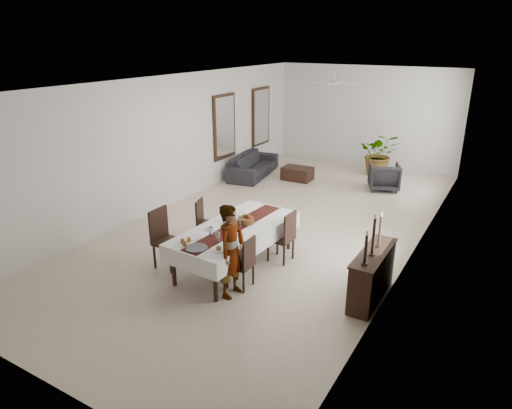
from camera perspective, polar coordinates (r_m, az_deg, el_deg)
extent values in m
cube|color=beige|center=(10.51, 2.83, -2.41)|extent=(6.00, 12.00, 0.00)
cube|color=white|center=(9.73, 3.16, 15.24)|extent=(6.00, 12.00, 0.02)
cube|color=silver|center=(15.46, 13.58, 10.63)|extent=(6.00, 0.02, 3.20)
cube|color=silver|center=(5.73, -26.48, -7.38)|extent=(6.00, 0.02, 3.20)
cube|color=silver|center=(11.65, -10.30, 7.83)|extent=(0.02, 12.00, 3.20)
cube|color=silver|center=(9.06, 20.05, 3.34)|extent=(0.02, 12.00, 3.20)
cube|color=black|center=(8.34, -2.57, -3.06)|extent=(1.17, 2.54, 0.05)
cylinder|color=black|center=(7.97, -10.26, -7.64)|extent=(0.08, 0.08, 0.72)
cylinder|color=black|center=(7.43, -5.10, -9.57)|extent=(0.08, 0.08, 0.72)
cylinder|color=black|center=(9.62, -0.58, -2.27)|extent=(0.08, 0.08, 0.72)
cylinder|color=black|center=(9.18, 4.13, -3.47)|extent=(0.08, 0.08, 0.72)
cube|color=white|center=(8.33, -2.58, -2.86)|extent=(1.37, 2.73, 0.01)
cube|color=white|center=(8.73, -5.77, -2.88)|extent=(0.16, 2.66, 0.31)
cube|color=white|center=(8.08, 0.92, -4.78)|extent=(0.16, 2.66, 0.31)
cube|color=white|center=(7.47, -8.64, -7.22)|extent=(1.22, 0.08, 0.31)
cube|color=white|center=(9.41, 2.22, -1.05)|extent=(1.22, 0.08, 0.31)
cube|color=#501A17|center=(8.33, -2.58, -2.81)|extent=(0.51, 2.60, 0.00)
cylinder|color=maroon|center=(8.54, -3.37, -1.46)|extent=(0.16, 0.16, 0.21)
torus|color=maroon|center=(8.59, -3.84, -1.34)|extent=(0.13, 0.03, 0.12)
cylinder|color=white|center=(7.73, -4.79, -4.04)|extent=(0.07, 0.07, 0.18)
cylinder|color=silver|center=(7.94, -5.62, -3.40)|extent=(0.07, 0.07, 0.18)
cylinder|color=white|center=(8.30, -2.09, -2.23)|extent=(0.07, 0.07, 0.18)
cylinder|color=white|center=(7.69, -3.45, -4.62)|extent=(0.09, 0.09, 0.06)
cylinder|color=white|center=(7.70, -3.45, -4.79)|extent=(0.16, 0.16, 0.01)
cylinder|color=silver|center=(8.23, -5.82, -2.96)|extent=(0.09, 0.09, 0.06)
cylinder|color=white|center=(8.24, -5.81, -3.12)|extent=(0.16, 0.16, 0.01)
cylinder|color=white|center=(7.46, -4.69, -5.67)|extent=(0.25, 0.25, 0.02)
sphere|color=tan|center=(7.45, -4.70, -5.47)|extent=(0.09, 0.09, 0.09)
cylinder|color=white|center=(7.95, -7.70, -4.08)|extent=(0.25, 0.25, 0.02)
cylinder|color=white|center=(8.93, -2.14, -1.12)|extent=(0.25, 0.25, 0.02)
cylinder|color=#414146|center=(7.56, -7.47, -5.42)|extent=(0.37, 0.37, 0.02)
cylinder|color=maroon|center=(7.66, -8.92, -4.88)|extent=(0.07, 0.07, 0.08)
cylinder|color=maroon|center=(7.77, -9.18, -4.53)|extent=(0.07, 0.07, 0.08)
cylinder|color=#995F16|center=(7.80, -8.39, -4.36)|extent=(0.07, 0.07, 0.08)
cylinder|color=brown|center=(8.47, -1.27, -2.01)|extent=(0.31, 0.31, 0.10)
sphere|color=maroon|center=(8.44, -1.02, -1.52)|extent=(0.09, 0.09, 0.09)
sphere|color=#527422|center=(8.49, -1.38, -1.40)|extent=(0.08, 0.08, 0.08)
cube|color=black|center=(7.80, -2.00, -7.55)|extent=(0.40, 0.40, 0.04)
cylinder|color=black|center=(7.71, -1.57, -9.75)|extent=(0.04, 0.04, 0.39)
cylinder|color=black|center=(7.95, -0.37, -8.74)|extent=(0.04, 0.04, 0.39)
cylinder|color=black|center=(7.86, -3.61, -9.16)|extent=(0.04, 0.04, 0.39)
cylinder|color=black|center=(8.10, -2.37, -8.19)|extent=(0.04, 0.04, 0.39)
cube|color=black|center=(7.59, -0.86, -6.08)|extent=(0.04, 0.39, 0.50)
cube|color=black|center=(8.68, 3.12, -4.30)|extent=(0.44, 0.44, 0.05)
cylinder|color=black|center=(8.56, 3.51, -6.40)|extent=(0.04, 0.04, 0.42)
cylinder|color=black|center=(8.84, 4.64, -5.54)|extent=(0.04, 0.04, 0.42)
cylinder|color=black|center=(8.72, 1.52, -5.85)|extent=(0.04, 0.04, 0.42)
cylinder|color=black|center=(8.99, 2.69, -5.03)|extent=(0.04, 0.04, 0.42)
cube|color=black|center=(8.47, 4.29, -2.81)|extent=(0.06, 0.43, 0.54)
cube|color=black|center=(8.56, -10.87, -4.65)|extent=(0.47, 0.47, 0.05)
cylinder|color=black|center=(8.92, -10.89, -5.45)|extent=(0.05, 0.05, 0.47)
cylinder|color=black|center=(8.67, -12.56, -6.38)|extent=(0.05, 0.05, 0.47)
cylinder|color=black|center=(8.69, -8.95, -6.05)|extent=(0.05, 0.05, 0.47)
cylinder|color=black|center=(8.43, -10.61, -7.03)|extent=(0.05, 0.05, 0.47)
cube|color=black|center=(8.57, -12.09, -2.37)|extent=(0.04, 0.47, 0.60)
cube|color=black|center=(9.47, -6.00, -2.44)|extent=(0.49, 0.49, 0.04)
cylinder|color=black|center=(9.74, -6.53, -3.17)|extent=(0.05, 0.05, 0.39)
cylinder|color=black|center=(9.47, -7.19, -3.92)|extent=(0.05, 0.05, 0.39)
cylinder|color=black|center=(9.64, -4.73, -3.36)|extent=(0.05, 0.05, 0.39)
cylinder|color=black|center=(9.37, -5.35, -4.13)|extent=(0.05, 0.05, 0.39)
cube|color=black|center=(9.43, -7.08, -0.84)|extent=(0.15, 0.39, 0.50)
imported|color=gray|center=(7.41, -3.10, -5.84)|extent=(0.38, 0.58, 1.59)
cube|color=black|center=(7.69, 14.27, -8.67)|extent=(0.36, 1.36, 0.82)
cube|color=black|center=(7.50, 14.55, -5.85)|extent=(0.40, 1.41, 0.03)
cylinder|color=black|center=(7.06, 13.39, -7.23)|extent=(0.09, 0.09, 0.03)
cylinder|color=black|center=(6.95, 13.55, -5.47)|extent=(0.05, 0.05, 0.45)
cylinder|color=beige|center=(6.85, 13.73, -3.49)|extent=(0.03, 0.03, 0.07)
cylinder|color=black|center=(7.37, 14.26, -6.07)|extent=(0.09, 0.09, 0.03)
cylinder|color=black|center=(7.24, 14.47, -3.88)|extent=(0.05, 0.05, 0.59)
cylinder|color=beige|center=(7.12, 14.70, -1.45)|extent=(0.03, 0.03, 0.07)
cylinder|color=black|center=(7.69, 15.06, -5.01)|extent=(0.09, 0.09, 0.03)
cylinder|color=black|center=(7.59, 15.24, -3.21)|extent=(0.05, 0.05, 0.50)
cylinder|color=beige|center=(7.48, 15.44, -1.20)|extent=(0.03, 0.03, 0.07)
imported|color=#252328|center=(14.08, -0.32, 4.99)|extent=(1.27, 2.40, 0.67)
imported|color=#2A272C|center=(13.22, 15.71, 3.37)|extent=(1.05, 1.07, 0.74)
cube|color=black|center=(13.72, 5.19, 3.88)|extent=(0.88, 0.59, 0.39)
imported|color=#235622|center=(14.59, 15.17, 6.14)|extent=(1.43, 1.32, 1.31)
cube|color=black|center=(13.34, -3.98, 9.66)|extent=(0.06, 1.05, 1.85)
cube|color=silver|center=(13.32, -3.85, 9.65)|extent=(0.01, 0.90, 1.70)
cube|color=black|center=(15.09, 0.60, 10.95)|extent=(0.06, 1.05, 1.85)
cube|color=silver|center=(15.07, 0.72, 10.94)|extent=(0.01, 0.90, 1.70)
cylinder|color=silver|center=(12.47, 9.80, 15.64)|extent=(0.04, 0.04, 0.20)
cylinder|color=silver|center=(12.48, 9.74, 14.73)|extent=(0.16, 0.16, 0.08)
cube|color=silver|center=(12.81, 10.33, 14.83)|extent=(0.10, 0.55, 0.01)
cube|color=silver|center=(12.16, 9.12, 14.62)|extent=(0.10, 0.55, 0.01)
cube|color=white|center=(12.36, 11.30, 14.58)|extent=(0.55, 0.10, 0.01)
cube|color=silver|center=(12.61, 8.21, 14.86)|extent=(0.55, 0.10, 0.01)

